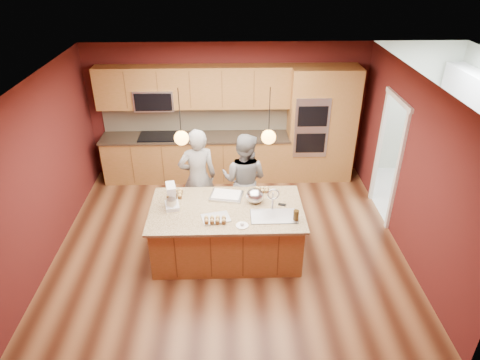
{
  "coord_description": "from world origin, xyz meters",
  "views": [
    {
      "loc": [
        0.01,
        -5.65,
        4.37
      ],
      "look_at": [
        0.17,
        -0.1,
        1.22
      ],
      "focal_mm": 32.0,
      "sensor_mm": 36.0,
      "label": 1
    }
  ],
  "objects_px": {
    "person_right": "(244,180)",
    "stand_mixer": "(172,198)",
    "island": "(228,231)",
    "person_left": "(198,178)",
    "mixing_bowl": "(255,196)"
  },
  "relations": [
    {
      "from": "person_right",
      "to": "stand_mixer",
      "type": "distance_m",
      "value": 1.4
    },
    {
      "from": "island",
      "to": "person_left",
      "type": "bearing_deg",
      "value": 118.73
    },
    {
      "from": "person_right",
      "to": "stand_mixer",
      "type": "xyz_separation_m",
      "value": [
        -1.11,
        -0.83,
        0.18
      ]
    },
    {
      "from": "person_left",
      "to": "stand_mixer",
      "type": "bearing_deg",
      "value": 54.74
    },
    {
      "from": "island",
      "to": "stand_mixer",
      "type": "relative_size",
      "value": 6.06
    },
    {
      "from": "island",
      "to": "mixing_bowl",
      "type": "relative_size",
      "value": 8.44
    },
    {
      "from": "stand_mixer",
      "to": "mixing_bowl",
      "type": "bearing_deg",
      "value": -6.91
    },
    {
      "from": "person_left",
      "to": "mixing_bowl",
      "type": "distance_m",
      "value": 1.17
    },
    {
      "from": "stand_mixer",
      "to": "mixing_bowl",
      "type": "distance_m",
      "value": 1.25
    },
    {
      "from": "person_left",
      "to": "mixing_bowl",
      "type": "height_order",
      "value": "person_left"
    },
    {
      "from": "island",
      "to": "mixing_bowl",
      "type": "xyz_separation_m",
      "value": [
        0.42,
        0.18,
        0.52
      ]
    },
    {
      "from": "mixing_bowl",
      "to": "person_right",
      "type": "bearing_deg",
      "value": 100.71
    },
    {
      "from": "stand_mixer",
      "to": "person_left",
      "type": "bearing_deg",
      "value": 56.04
    },
    {
      "from": "stand_mixer",
      "to": "mixing_bowl",
      "type": "height_order",
      "value": "stand_mixer"
    },
    {
      "from": "person_left",
      "to": "person_right",
      "type": "bearing_deg",
      "value": 166.83
    }
  ]
}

